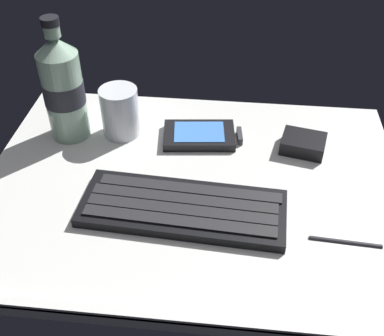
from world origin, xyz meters
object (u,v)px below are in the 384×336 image
Objects in this scene: handheld_device at (203,135)px; water_bottle at (63,88)px; stylus_pen at (346,241)px; keyboard at (183,208)px; charger_block at (303,144)px; juice_cup at (120,114)px.

handheld_device is 0.64× the size of water_bottle.
keyboard is at bearing 174.82° from stylus_pen.
charger_block reaches higher than handheld_device.
handheld_device reaches higher than stylus_pen.
water_bottle is at bearing 179.39° from charger_block.
charger_block is at bearing -2.97° from juice_cup.
stylus_pen is at bearing -45.38° from handheld_device.
handheld_device is 1.40× the size of stylus_pen.
juice_cup is 30.95cm from charger_block.
juice_cup reaches higher than stylus_pen.
charger_block is 0.74× the size of stylus_pen.
keyboard is 3.48× the size of juice_cup.
water_bottle is (-21.44, 16.99, 8.20)cm from keyboard.
handheld_device is 24.23cm from water_bottle.
water_bottle is at bearing 141.61° from keyboard.
juice_cup is at bearing 151.98° from stylus_pen.
keyboard is 17.83cm from handheld_device.
handheld_device is at bearing -1.54° from juice_cup.
stylus_pen is (35.07, -21.62, -3.56)cm from juice_cup.
juice_cup reaches higher than charger_block.
charger_block is at bearing -4.19° from handheld_device.
juice_cup is 0.89× the size of stylus_pen.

